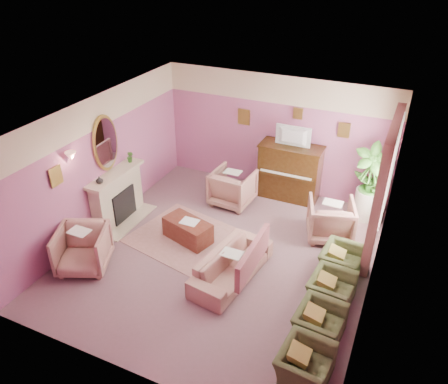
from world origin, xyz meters
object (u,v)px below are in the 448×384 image
at_px(sofa, 232,260).
at_px(floral_armchair_left, 233,186).
at_px(floral_armchair_front, 82,247).
at_px(television, 292,135).
at_px(floral_armchair_right, 331,218).
at_px(piano, 290,172).
at_px(olive_chair_b, 320,320).
at_px(olive_chair_c, 332,286).
at_px(olive_chair_d, 342,258).
at_px(coffee_table, 188,230).
at_px(olive_chair_a, 305,360).
at_px(side_table, 366,204).

distance_m(sofa, floral_armchair_left, 2.59).
bearing_deg(floral_armchair_front, television, 56.57).
bearing_deg(floral_armchair_left, floral_armchair_right, -9.56).
height_order(floral_armchair_left, floral_armchair_right, same).
distance_m(piano, olive_chair_b, 4.28).
bearing_deg(olive_chair_c, sofa, -176.22).
distance_m(floral_armchair_left, olive_chair_d, 3.15).
distance_m(coffee_table, olive_chair_d, 3.07).
bearing_deg(floral_armchair_left, olive_chair_a, -54.32).
height_order(television, floral_armchair_right, television).
bearing_deg(television, olive_chair_d, -52.43).
relative_size(floral_armchair_left, floral_armchair_right, 1.00).
bearing_deg(piano, television, -90.00).
relative_size(sofa, floral_armchair_left, 2.02).
bearing_deg(side_table, floral_armchair_left, -167.34).
bearing_deg(olive_chair_b, olive_chair_a, -90.00).
height_order(olive_chair_b, olive_chair_c, same).
height_order(sofa, olive_chair_b, sofa).
relative_size(coffee_table, sofa, 0.54).
bearing_deg(piano, floral_armchair_right, -44.26).
bearing_deg(piano, sofa, -91.21).
height_order(sofa, floral_armchair_front, floral_armchair_front).
bearing_deg(floral_armchair_front, coffee_table, 49.80).
relative_size(olive_chair_a, side_table, 1.14).
distance_m(olive_chair_c, olive_chair_d, 0.82).
height_order(olive_chair_c, olive_chair_d, same).
distance_m(floral_armchair_right, olive_chair_c, 1.92).
bearing_deg(floral_armchair_front, olive_chair_d, 22.70).
bearing_deg(coffee_table, floral_armchair_right, 26.49).
distance_m(coffee_table, side_table, 3.94).
xyz_separation_m(floral_armchair_front, side_table, (4.50, 3.93, -0.11)).
relative_size(piano, olive_chair_d, 1.76).
distance_m(floral_armchair_right, olive_chair_d, 1.14).
relative_size(piano, television, 1.75).
bearing_deg(floral_armchair_right, floral_armchair_left, 170.44).
distance_m(piano, television, 0.95).
bearing_deg(side_table, olive_chair_c, -92.13).
bearing_deg(floral_armchair_front, olive_chair_a, -8.09).
height_order(piano, side_table, piano).
relative_size(floral_armchair_front, olive_chair_b, 1.16).
xyz_separation_m(floral_armchair_left, olive_chair_d, (2.80, -1.44, -0.12)).
bearing_deg(olive_chair_a, coffee_table, 144.21).
bearing_deg(side_table, piano, 174.32).
height_order(television, floral_armchair_front, television).
distance_m(coffee_table, olive_chair_c, 3.11).
relative_size(floral_armchair_left, olive_chair_a, 1.16).
bearing_deg(side_table, olive_chair_d, -92.96).
relative_size(floral_armchair_right, olive_chair_d, 1.16).
bearing_deg(floral_armchair_left, olive_chair_b, -47.72).
distance_m(television, olive_chair_d, 3.07).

